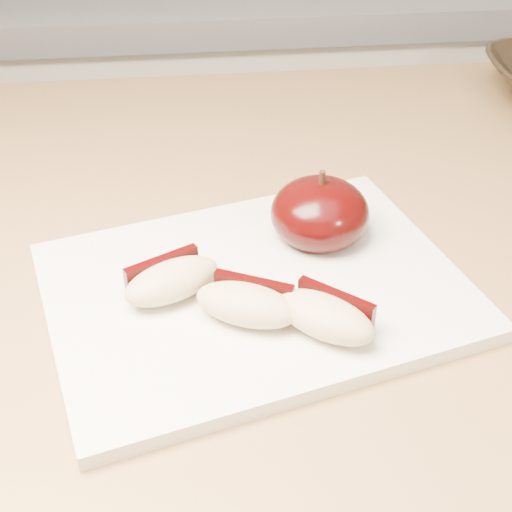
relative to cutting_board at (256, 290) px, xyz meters
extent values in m
cube|color=silver|center=(0.06, 0.79, -0.46)|extent=(2.40, 0.60, 0.90)
cube|color=#9C7643|center=(0.06, 0.09, -0.03)|extent=(1.64, 0.64, 0.04)
cube|color=silver|center=(0.00, 0.00, 0.00)|extent=(0.34, 0.28, 0.01)
ellipsoid|color=black|center=(0.06, 0.06, 0.02)|extent=(0.10, 0.10, 0.05)
cylinder|color=black|center=(0.06, 0.06, 0.06)|extent=(0.00, 0.00, 0.01)
ellipsoid|color=tan|center=(-0.06, -0.01, 0.02)|extent=(0.08, 0.06, 0.03)
cube|color=black|center=(-0.07, 0.01, 0.02)|extent=(0.05, 0.03, 0.02)
ellipsoid|color=tan|center=(-0.01, -0.04, 0.02)|extent=(0.08, 0.06, 0.03)
cube|color=black|center=(0.00, -0.02, 0.02)|extent=(0.05, 0.03, 0.02)
ellipsoid|color=tan|center=(0.04, -0.05, 0.02)|extent=(0.08, 0.07, 0.03)
cube|color=black|center=(0.05, -0.04, 0.02)|extent=(0.05, 0.04, 0.02)
camera|label=1|loc=(-0.04, -0.39, 0.33)|focal=50.00mm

